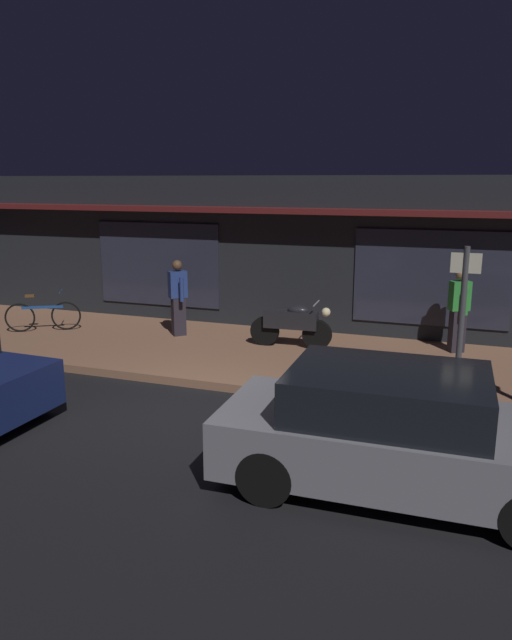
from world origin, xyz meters
name	(u,v)px	position (x,y,z in m)	size (l,w,h in m)	color
ground_plane	(191,412)	(0.00, 0.00, 0.00)	(60.00, 60.00, 0.00)	black
sidewalk_slab	(255,355)	(0.00, 3.00, 0.07)	(18.00, 4.00, 0.15)	#8C6047
storefront_building	(301,251)	(0.00, 6.39, 1.80)	(18.00, 3.30, 3.60)	black
motorcycle	(292,324)	(0.61, 3.56, 0.65)	(1.70, 0.55, 0.97)	black
bicycle_parked	(43,315)	(-5.10, 2.99, 0.51)	(1.45, 0.87, 0.91)	black
person_photographer	(178,296)	(-2.02, 3.66, 1.03)	(0.50, 0.49, 1.67)	#28232D
person_bystander	(459,309)	(3.79, 4.32, 1.03)	(0.44, 0.57, 1.67)	#28232D
sign_post	(462,315)	(3.85, 1.51, 1.51)	(0.44, 0.09, 2.40)	#47474C
parked_car_far	(395,432)	(3.23, -1.34, 0.70)	(4.13, 1.84, 1.42)	black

